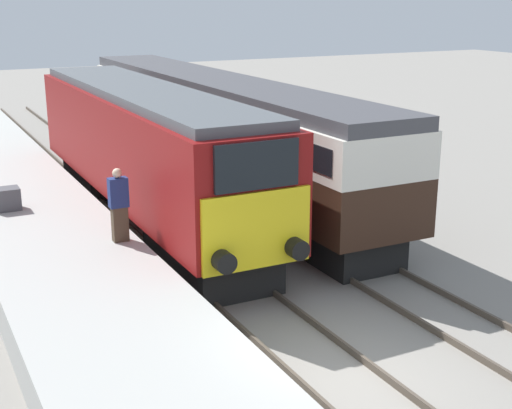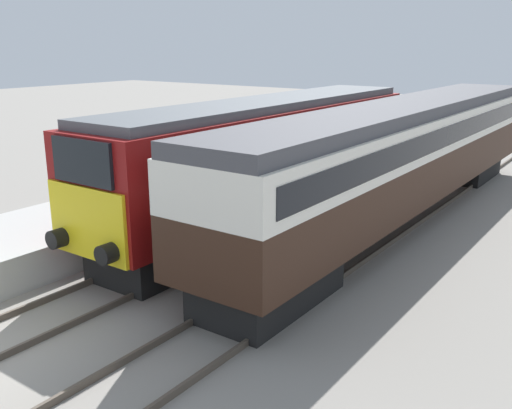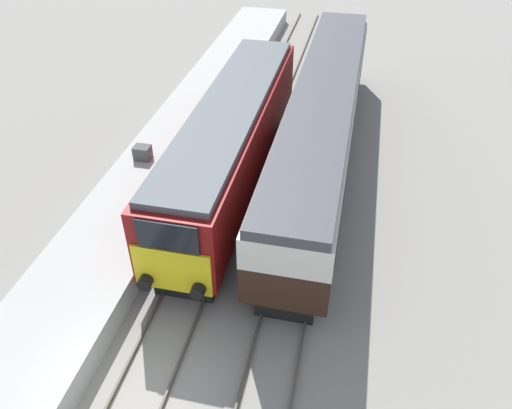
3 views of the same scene
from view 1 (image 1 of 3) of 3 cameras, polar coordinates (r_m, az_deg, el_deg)
ground_plane at (r=12.87m, az=7.08°, el=-14.06°), size 120.00×120.00×0.00m
platform_left at (r=18.39m, az=-15.94°, el=-3.41°), size 3.50×50.00×0.94m
rails_near_track at (r=16.75m, az=-2.54°, el=-6.19°), size 1.51×60.00×0.14m
rails_far_track at (r=18.32m, az=7.20°, el=-4.29°), size 1.50×60.00×0.14m
locomotive at (r=21.04m, az=-8.87°, el=4.47°), size 2.70×14.72×3.99m
passenger_carriage at (r=24.69m, az=-3.36°, el=6.70°), size 2.75×19.77×3.87m
person_on_platform at (r=16.84m, az=-10.91°, el=-0.05°), size 0.44×0.26×1.76m
luggage_crate at (r=20.29m, az=-19.34°, el=0.42°), size 0.70×0.56×0.60m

